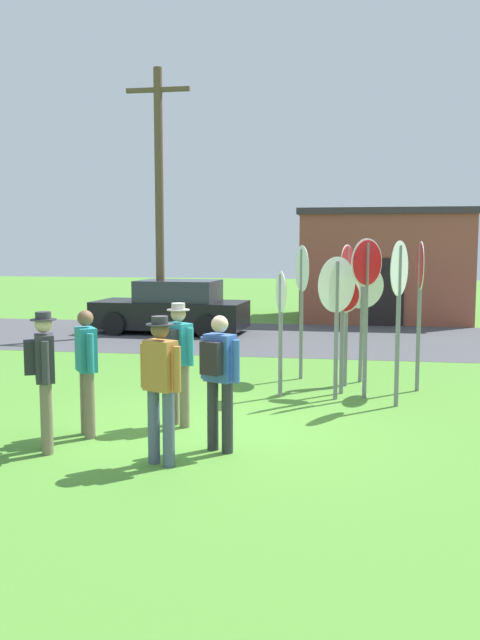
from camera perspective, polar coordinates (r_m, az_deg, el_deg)
name	(u,v)px	position (r m, az deg, el deg)	size (l,w,h in m)	color
ground_plane	(206,430)	(9.54, -2.86, -9.16)	(80.00, 80.00, 0.00)	#518E33
street_asphalt	(280,338)	(18.56, 3.33, -1.49)	(60.00, 6.40, 0.01)	#4C4C51
building_background	(384,265)	(23.66, 11.87, 4.53)	(5.56, 4.46, 3.65)	brown
utility_pole	(159,197)	(19.59, -6.74, 10.18)	(1.80, 0.24, 7.36)	brown
parked_car_on_street	(172,309)	(19.63, -5.66, 0.93)	(4.40, 2.22, 1.51)	black
stop_sign_tallest	(366,289)	(11.35, 10.49, 2.55)	(0.50, 0.62, 2.64)	slate
stop_sign_center_cluster	(337,301)	(11.21, 8.05, 1.57)	(0.58, 0.71, 2.34)	slate
stop_sign_far_back	(420,288)	(12.12, 14.74, 2.58)	(0.07, 0.83, 2.59)	slate
stop_sign_leaning_left	(302,287)	(12.85, 5.17, 2.78)	(0.33, 0.81, 2.52)	slate
stop_sign_rear_left	(347,294)	(12.30, 8.87, 2.19)	(0.22, 0.58, 2.54)	slate
stop_sign_leaning_right	(362,301)	(12.67, 10.15, 1.55)	(0.78, 0.35, 2.19)	slate
stop_sign_rear_right	(399,292)	(10.87, 13.08, 2.27)	(0.32, 0.80, 2.60)	slate
stop_sign_nearest	(342,316)	(11.68, 8.51, 0.36)	(0.60, 0.20, 2.01)	slate
stop_sign_low_front	(281,313)	(11.32, 3.42, 0.61)	(0.24, 0.64, 2.10)	slate
person_on_left	(219,373)	(8.37, -1.78, -4.47)	(0.53, 0.45, 1.69)	#2D2D33
person_in_dark_shirt	(161,381)	(7.92, -6.64, -5.11)	(0.53, 0.34, 1.74)	#4C5670
person_in_blue	(87,366)	(9.27, -12.67, -3.75)	(0.39, 0.48, 1.69)	#7A6B56
person_with_sunhat	(178,355)	(9.57, -5.22, -2.94)	(0.49, 0.46, 1.74)	#7A6B56
person_in_teal	(43,371)	(8.69, -16.08, -4.12)	(0.45, 0.52, 1.74)	#7A6B56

